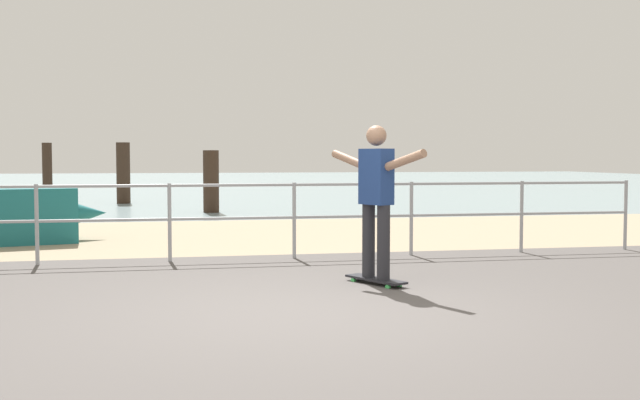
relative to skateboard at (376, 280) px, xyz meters
The scene contains 9 objects.
ground_plane 2.51m from the skateboard, 112.52° to the right, with size 24.00×10.00×0.04m, color #514C49.
beach_strip 5.76m from the skateboard, 99.62° to the left, with size 24.00×6.00×0.04m, color tan.
sea_surface 33.69m from the skateboard, 91.64° to the left, with size 72.00×50.00×0.04m, color #849EA3.
railing_fence 3.22m from the skateboard, 133.73° to the left, with size 13.33×0.05×1.05m.
skateboard is the anchor object (origin of this frame).
skateboarder 0.95m from the skateboard, 104.04° to the right, with size 0.73×1.33×1.65m.
groyne_post_1 17.79m from the skateboard, 109.07° to the left, with size 0.29×0.29×1.83m, color #332319.
groyne_post_2 15.87m from the skateboard, 102.65° to the left, with size 0.40×0.40×1.82m, color #332319.
groyne_post_3 11.26m from the skateboard, 95.80° to the left, with size 0.39×0.39×1.56m, color #332319.
Camera 1 is at (-1.25, -6.66, 1.40)m, focal length 43.21 mm.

